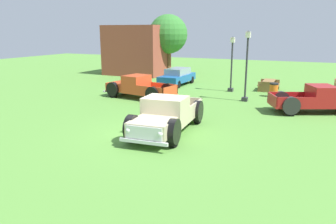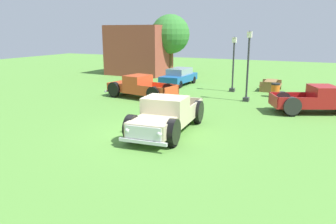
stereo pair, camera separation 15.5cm
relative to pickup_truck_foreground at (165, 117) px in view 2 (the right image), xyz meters
name	(u,v)px [view 2 (the right image)]	position (x,y,z in m)	size (l,w,h in m)	color
ground_plane	(151,134)	(-0.55, -0.29, -0.78)	(80.00, 80.00, 0.00)	#548C38
pickup_truck_foreground	(165,117)	(0.00, 0.00, 0.00)	(2.47, 5.48, 1.63)	#C6B793
pickup_truck_behind_left	(323,100)	(6.11, 7.19, -0.06)	(5.17, 3.60, 1.50)	maroon
pickup_truck_behind_right	(137,87)	(-5.25, 6.52, -0.05)	(5.19, 2.60, 1.52)	#D14723
sedan_distant_b	(179,76)	(-4.90, 12.70, -0.06)	(1.77, 4.14, 1.37)	#195699
lamp_post_near	(233,63)	(-0.08, 11.52, 1.31)	(0.36, 0.36, 3.99)	#2D2D33
lamp_post_far	(248,65)	(1.63, 8.46, 1.53)	(0.36, 0.36, 4.40)	#2D2D33
picnic_table	(271,84)	(2.42, 13.12, -0.28)	(1.55, 1.86, 0.78)	olive
trash_can	(275,90)	(3.09, 10.72, -0.30)	(0.59, 0.59, 0.95)	orange
oak_tree_east	(170,34)	(-8.44, 18.56, 3.26)	(3.89, 3.89, 6.00)	brown
brick_pavilion	(139,50)	(-11.40, 17.29, 1.68)	(5.88, 4.09, 4.92)	brown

